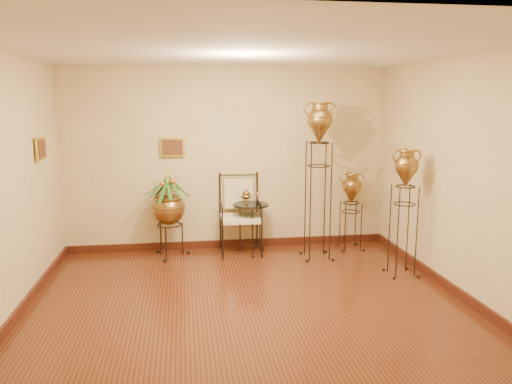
{
  "coord_description": "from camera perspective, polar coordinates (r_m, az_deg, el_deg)",
  "views": [
    {
      "loc": [
        -0.69,
        -5.12,
        2.3
      ],
      "look_at": [
        0.25,
        1.3,
        1.1
      ],
      "focal_mm": 35.0,
      "sensor_mm": 36.0,
      "label": 1
    }
  ],
  "objects": [
    {
      "name": "armchair",
      "position": [
        7.51,
        -1.8,
        -2.65
      ],
      "size": [
        0.68,
        0.63,
        1.19
      ],
      "rotation": [
        0.0,
        0.0,
        -0.02
      ],
      "color": "black",
      "rests_on": "ground"
    },
    {
      "name": "ground",
      "position": [
        5.65,
        -0.61,
        -13.52
      ],
      "size": [
        5.0,
        5.0,
        0.0
      ],
      "primitive_type": "plane",
      "color": "#582614",
      "rests_on": "ground"
    },
    {
      "name": "amphora_mid",
      "position": [
        6.81,
        16.55,
        -2.19
      ],
      "size": [
        0.41,
        0.41,
        1.7
      ],
      "rotation": [
        0.0,
        0.0,
        -0.07
      ],
      "color": "black",
      "rests_on": "ground"
    },
    {
      "name": "side_table",
      "position": [
        7.58,
        -0.61,
        -4.06
      ],
      "size": [
        0.67,
        0.67,
        0.96
      ],
      "rotation": [
        0.0,
        0.0,
        -0.33
      ],
      "color": "black",
      "rests_on": "ground"
    },
    {
      "name": "planter_urn",
      "position": [
        7.43,
        -9.95,
        -1.45
      ],
      "size": [
        0.83,
        0.83,
        1.4
      ],
      "rotation": [
        0.0,
        0.0,
        -0.12
      ],
      "color": "black",
      "rests_on": "ground"
    },
    {
      "name": "amphora_tall",
      "position": [
        7.25,
        7.14,
        1.47
      ],
      "size": [
        0.58,
        0.58,
        2.3
      ],
      "rotation": [
        0.0,
        0.0,
        0.34
      ],
      "color": "black",
      "rests_on": "ground"
    },
    {
      "name": "room_shell",
      "position": [
        5.2,
        -0.73,
        4.23
      ],
      "size": [
        5.02,
        5.02,
        2.81
      ],
      "color": "#D3C888",
      "rests_on": "ground"
    },
    {
      "name": "amphora_short",
      "position": [
        7.89,
        10.8,
        -2.11
      ],
      "size": [
        0.46,
        0.46,
        1.22
      ],
      "rotation": [
        0.0,
        0.0,
        0.31
      ],
      "color": "black",
      "rests_on": "ground"
    }
  ]
}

